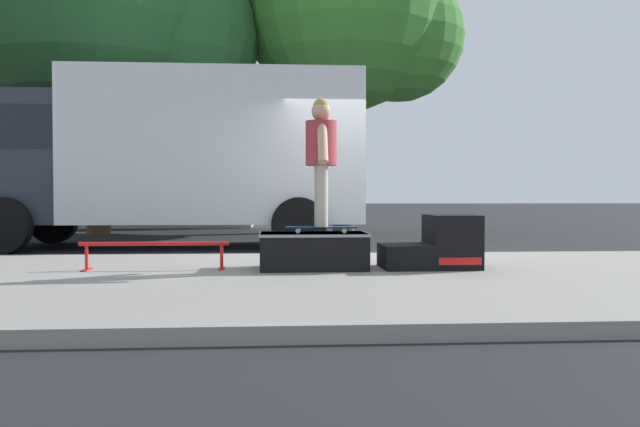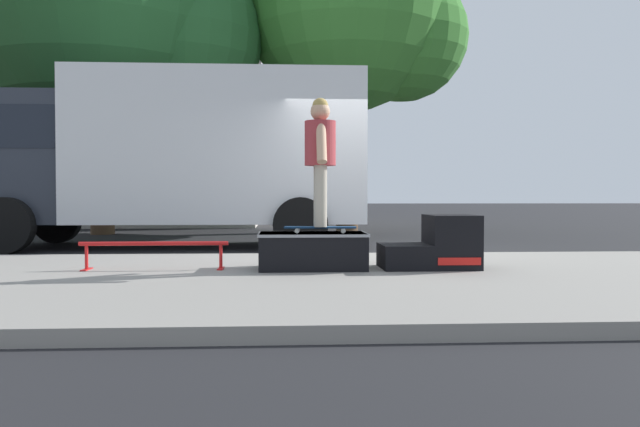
{
  "view_description": "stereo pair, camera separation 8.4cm",
  "coord_description": "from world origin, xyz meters",
  "views": [
    {
      "loc": [
        -1.4,
        -9.4,
        0.92
      ],
      "look_at": [
        -0.84,
        -1.51,
        0.7
      ],
      "focal_mm": 35.92,
      "sensor_mm": 36.0,
      "label": 1
    },
    {
      "loc": [
        -1.32,
        -9.4,
        0.92
      ],
      "look_at": [
        -0.84,
        -1.51,
        0.7
      ],
      "focal_mm": 35.92,
      "sensor_mm": 36.0,
      "label": 2
    }
  ],
  "objects": [
    {
      "name": "box_truck",
      "position": [
        -3.38,
        2.2,
        1.7
      ],
      "size": [
        6.91,
        2.63,
        3.05
      ],
      "color": "silver",
      "rests_on": "ground"
    },
    {
      "name": "street_tree_main",
      "position": [
        -5.23,
        6.22,
        5.33
      ],
      "size": [
        7.04,
        6.4,
        8.72
      ],
      "color": "brown",
      "rests_on": "ground"
    },
    {
      "name": "skater_kid",
      "position": [
        -0.9,
        -2.46,
        1.41
      ],
      "size": [
        0.34,
        0.72,
        1.4
      ],
      "color": "#B7AD99",
      "rests_on": "skateboard"
    },
    {
      "name": "street_tree_neighbour",
      "position": [
        0.66,
        6.9,
        5.49
      ],
      "size": [
        5.66,
        5.14,
        8.23
      ],
      "color": "brown",
      "rests_on": "ground"
    },
    {
      "name": "house_behind",
      "position": [
        -6.57,
        13.0,
        4.24
      ],
      "size": [
        9.54,
        8.22,
        8.4
      ],
      "color": "beige",
      "rests_on": "ground"
    },
    {
      "name": "skate_box",
      "position": [
        -0.98,
        -2.43,
        0.33
      ],
      "size": [
        1.17,
        0.72,
        0.4
      ],
      "color": "black",
      "rests_on": "sidewalk_slab"
    },
    {
      "name": "ground_plane",
      "position": [
        0.0,
        0.0,
        0.0
      ],
      "size": [
        140.0,
        140.0,
        0.0
      ],
      "primitive_type": "plane",
      "color": "black"
    },
    {
      "name": "grind_rail",
      "position": [
        -2.7,
        -2.39,
        0.35
      ],
      "size": [
        1.6,
        0.28,
        0.3
      ],
      "color": "red",
      "rests_on": "sidewalk_slab"
    },
    {
      "name": "sidewalk_slab",
      "position": [
        0.0,
        -3.0,
        0.06
      ],
      "size": [
        50.0,
        5.0,
        0.12
      ],
      "primitive_type": "cube",
      "color": "gray",
      "rests_on": "ground"
    },
    {
      "name": "skateboard",
      "position": [
        -0.9,
        -2.46,
        0.57
      ],
      "size": [
        0.79,
        0.25,
        0.07
      ],
      "color": "navy",
      "rests_on": "skate_box"
    },
    {
      "name": "kicker_ramp",
      "position": [
        0.4,
        -2.43,
        0.36
      ],
      "size": [
        1.05,
        0.68,
        0.59
      ],
      "color": "black",
      "rests_on": "sidewalk_slab"
    }
  ]
}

